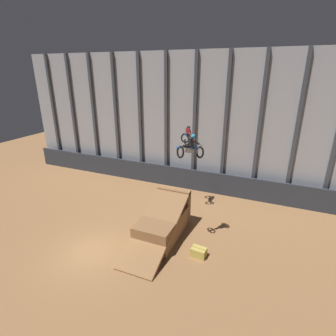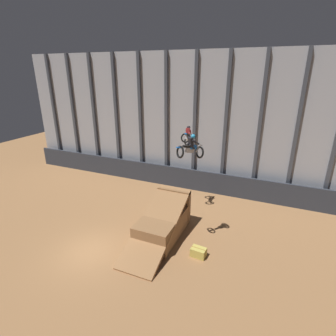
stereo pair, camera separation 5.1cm
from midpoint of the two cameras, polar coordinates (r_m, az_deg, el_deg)
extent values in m
plane|color=#996B42|center=(17.88, -16.52, -17.11)|extent=(60.00, 60.00, 0.00)
cube|color=#A3A8B2|center=(25.02, -0.26, 10.10)|extent=(32.00, 0.12, 12.30)
cube|color=#3D424C|center=(32.84, -23.58, 10.93)|extent=(0.28, 0.28, 12.30)
cube|color=#3D424C|center=(30.91, -19.95, 10.90)|extent=(0.28, 0.28, 12.30)
cube|color=#3D424C|center=(29.12, -15.86, 10.81)|extent=(0.28, 0.28, 12.30)
cube|color=#3D424C|center=(27.49, -11.26, 10.66)|extent=(0.28, 0.28, 12.30)
cube|color=#3D424C|center=(26.05, -6.12, 10.40)|extent=(0.28, 0.28, 12.30)
cube|color=#3D424C|center=(24.84, -0.45, 10.02)|extent=(0.28, 0.28, 12.30)
cube|color=#3D424C|center=(23.89, 5.72, 9.50)|extent=(0.28, 0.28, 12.30)
cube|color=#3D424C|center=(23.23, 12.30, 8.82)|extent=(0.28, 0.28, 12.30)
cube|color=#3D424C|center=(22.89, 19.14, 8.00)|extent=(0.28, 0.28, 12.30)
cube|color=#3D424C|center=(22.88, 26.06, 7.04)|extent=(0.28, 0.28, 12.30)
cube|color=#2D333D|center=(25.76, -0.95, -1.53)|extent=(31.36, 0.20, 2.01)
cube|color=olive|center=(18.26, -1.20, -12.28)|extent=(2.40, 4.50, 1.56)
cube|color=olive|center=(19.58, 1.22, -8.09)|extent=(2.45, 0.50, 2.60)
cube|color=#996B42|center=(17.25, -2.56, -12.41)|extent=(2.45, 6.50, 2.78)
torus|color=black|center=(20.45, 4.44, 5.77)|extent=(0.78, 0.51, 0.71)
torus|color=black|center=(19.10, 3.80, 6.57)|extent=(0.78, 0.51, 0.71)
cube|color=#B7B7BC|center=(19.75, 4.15, 6.53)|extent=(0.27, 0.61, 0.47)
cube|color=blue|center=(19.95, 4.28, 6.99)|extent=(0.27, 0.52, 0.40)
cube|color=black|center=(19.57, 4.11, 7.29)|extent=(0.24, 0.58, 0.35)
cube|color=blue|center=(19.05, 3.83, 7.39)|extent=(0.19, 0.37, 0.21)
cylinder|color=#B7B7BC|center=(20.32, 4.43, 6.53)|extent=(0.12, 0.44, 0.42)
cylinder|color=black|center=(20.33, 4.49, 7.21)|extent=(0.57, 0.40, 0.04)
cube|color=maroon|center=(19.82, 4.28, 7.96)|extent=(0.31, 0.28, 0.52)
sphere|color=black|center=(19.98, 4.42, 8.78)|extent=(0.31, 0.38, 0.35)
cylinder|color=maroon|center=(19.84, 3.89, 7.21)|extent=(0.15, 0.32, 0.42)
cylinder|color=maroon|center=(19.80, 4.57, 7.16)|extent=(0.15, 0.32, 0.42)
cylinder|color=maroon|center=(20.08, 3.94, 7.89)|extent=(0.14, 0.43, 0.42)
cylinder|color=maroon|center=(20.03, 4.85, 7.83)|extent=(0.14, 0.43, 0.42)
torus|color=black|center=(15.80, 6.87, 3.41)|extent=(0.72, 0.62, 0.74)
torus|color=black|center=(15.00, 2.61, 3.50)|extent=(0.72, 0.62, 0.74)
cube|color=#B7B7BC|center=(15.34, 4.71, 3.89)|extent=(0.48, 0.55, 0.36)
cube|color=blue|center=(15.40, 5.35, 4.60)|extent=(0.45, 0.50, 0.31)
cube|color=black|center=(15.16, 4.14, 4.71)|extent=(0.48, 0.55, 0.21)
cube|color=blue|center=(14.89, 2.44, 4.47)|extent=(0.33, 0.37, 0.12)
cylinder|color=#B7B7BC|center=(15.65, 6.50, 4.27)|extent=(0.25, 0.30, 0.50)
cylinder|color=black|center=(15.58, 6.53, 5.13)|extent=(0.60, 0.35, 0.04)
cube|color=black|center=(15.23, 4.93, 5.71)|extent=(0.38, 0.37, 0.52)
sphere|color=#2393CC|center=(15.24, 5.43, 6.87)|extent=(0.39, 0.39, 0.30)
cylinder|color=black|center=(15.41, 4.70, 4.87)|extent=(0.32, 0.37, 0.37)
cylinder|color=black|center=(15.21, 5.20, 4.65)|extent=(0.32, 0.37, 0.37)
cylinder|color=black|center=(15.49, 5.34, 5.89)|extent=(0.36, 0.44, 0.32)
cylinder|color=black|center=(15.24, 6.01, 5.61)|extent=(0.36, 0.44, 0.32)
cube|color=#CCB751|center=(16.84, 6.60, -17.74)|extent=(0.95, 0.67, 0.56)
cube|color=#996623|center=(16.84, 6.60, -17.74)|extent=(0.91, 0.11, 0.57)
camera|label=1|loc=(0.03, -90.08, -0.03)|focal=28.00mm
camera|label=2|loc=(0.03, 89.92, 0.03)|focal=28.00mm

